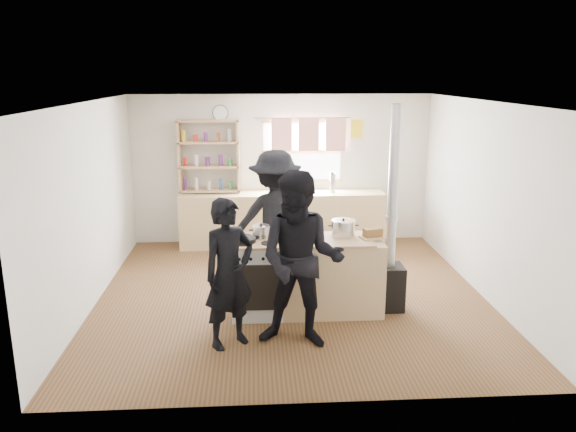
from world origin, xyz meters
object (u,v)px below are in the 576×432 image
Objects in this scene: cooking_island at (306,276)px; thermos at (332,183)px; person_far at (275,219)px; stockpot_stove at (261,232)px; flue_heater at (390,259)px; person_near_left at (229,274)px; roast_tray at (307,235)px; skillet_greens at (245,240)px; person_near_right at (301,261)px; bread_board at (373,234)px; stockpot_counter at (343,228)px.

thermos is at bearing 75.99° from cooking_island.
stockpot_stove is at bearing 74.41° from person_far.
flue_heater is 2.09m from person_near_left.
roast_tray is at bearing 81.87° from cooking_island.
skillet_greens is 0.17× the size of person_near_left.
thermos reaches higher than skillet_greens.
person_near_right is 1.76m from person_far.
roast_tray is 0.14× the size of flue_heater.
cooking_island is at bearing 107.87° from person_far.
bread_board is at bearing 138.21° from person_far.
skillet_greens is at bearing -177.56° from bread_board.
person_far reaches higher than skillet_greens.
person_near_left is at bearing -102.60° from skillet_greens.
person_far is at bearing 76.49° from stockpot_stove.
stockpot_counter is 0.16× the size of person_near_right.
thermos is 0.17× the size of person_near_right.
cooking_island is 6.64× the size of stockpot_counter.
flue_heater reaches higher than roast_tray.
flue_heater is 1.64m from person_far.
cooking_island is at bearing -98.13° from roast_tray.
bread_board reaches higher than cooking_island.
stockpot_stove is at bearing 176.25° from bread_board.
stockpot_counter is 1.63m from person_near_left.
bread_board is at bearing 2.44° from skillet_greens.
flue_heater reaches higher than skillet_greens.
person_far is at bearing 38.21° from person_near_left.
roast_tray reaches higher than cooking_island.
person_near_left is at bearing 69.85° from person_far.
thermos is at bearing 75.87° from roast_tray.
skillet_greens is 0.75m from roast_tray.
thermos is 2.12m from person_far.
person_near_right is at bearing -103.01° from thermos.
person_far reaches higher than cooking_island.
thermos is 1.21× the size of skillet_greens.
thermos is 0.17× the size of person_far.
skillet_greens is 1.20m from stockpot_counter.
skillet_greens is 0.74m from person_near_left.
person_near_right is at bearing 94.29° from person_far.
stockpot_counter reaches higher than skillet_greens.
stockpot_stove is (-1.23, -2.69, -0.05)m from thermos.
thermos is 3.69m from person_near_right.
cooking_island is 0.50m from roast_tray.
stockpot_stove is 0.99m from person_near_right.
stockpot_counter is (0.44, 0.05, 0.06)m from roast_tray.
cooking_island is at bearing -166.90° from stockpot_counter.
flue_heater reaches higher than thermos.
roast_tray is at bearing -173.93° from stockpot_counter.
cooking_island is 0.79× the size of flue_heater.
thermos is 1.01× the size of bread_board.
stockpot_stove is 0.11× the size of person_near_right.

